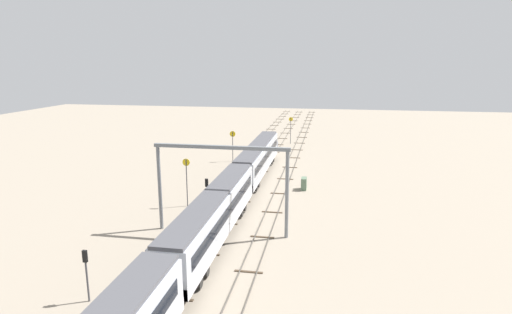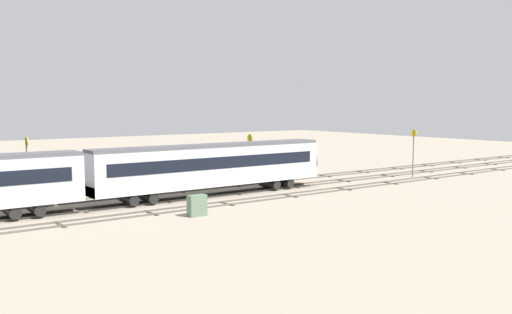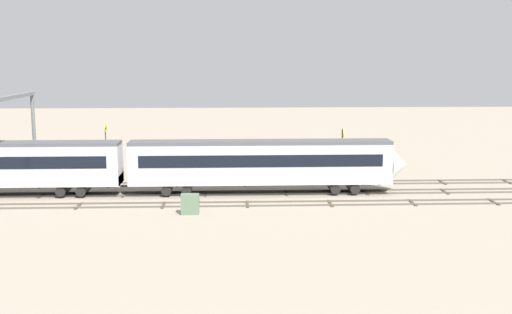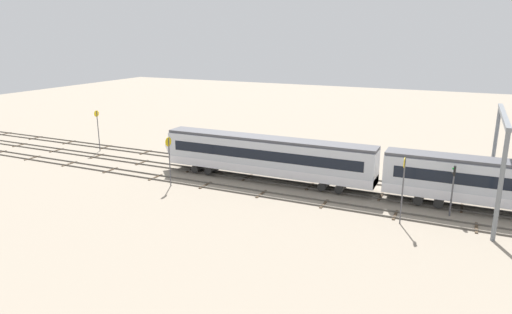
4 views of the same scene
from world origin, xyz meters
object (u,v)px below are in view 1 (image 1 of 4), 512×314
(speed_sign_far_trackside, at_px, (233,141))
(train, at_px, (168,278))
(signal_light_trackside_departure, at_px, (86,268))
(overhead_gantry, at_px, (221,172))
(speed_sign_near_foreground, at_px, (291,127))
(relay_cabinet, at_px, (304,184))
(speed_sign_mid_trackside, at_px, (187,176))
(signal_light_trackside_approach, at_px, (207,193))

(speed_sign_far_trackside, bearing_deg, train, -172.44)
(speed_sign_far_trackside, distance_m, signal_light_trackside_departure, 44.94)
(overhead_gantry, bearing_deg, speed_sign_near_foreground, -2.71)
(train, xyz_separation_m, signal_light_trackside_departure, (0.30, 6.30, -0.00))
(overhead_gantry, xyz_separation_m, speed_sign_far_trackside, (31.07, 6.15, -2.92))
(speed_sign_far_trackside, distance_m, relay_cabinet, 20.08)
(train, distance_m, speed_sign_mid_trackside, 22.20)
(speed_sign_near_foreground, bearing_deg, speed_sign_mid_trackside, 168.48)
(signal_light_trackside_departure, bearing_deg, speed_sign_near_foreground, -7.94)
(train, relative_size, signal_light_trackside_approach, 21.36)
(speed_sign_far_trackside, height_order, signal_light_trackside_departure, speed_sign_far_trackside)
(train, height_order, speed_sign_far_trackside, speed_sign_far_trackside)
(speed_sign_mid_trackside, relative_size, speed_sign_far_trackside, 1.10)
(speed_sign_far_trackside, bearing_deg, overhead_gantry, -168.80)
(train, xyz_separation_m, overhead_gantry, (14.16, -0.15, 3.82))
(train, xyz_separation_m, speed_sign_near_foreground, (63.22, -2.48, 0.96))
(speed_sign_far_trackside, distance_m, signal_light_trackside_approach, 27.94)
(overhead_gantry, distance_m, speed_sign_mid_trackside, 9.87)
(overhead_gantry, height_order, signal_light_trackside_departure, overhead_gantry)
(signal_light_trackside_departure, height_order, relay_cabinet, signal_light_trackside_departure)
(signal_light_trackside_departure, xyz_separation_m, relay_cabinet, (30.23, -13.72, -1.82))
(train, height_order, overhead_gantry, overhead_gantry)
(train, height_order, speed_sign_near_foreground, speed_sign_near_foreground)
(speed_sign_near_foreground, height_order, relay_cabinet, speed_sign_near_foreground)
(relay_cabinet, bearing_deg, speed_sign_mid_trackside, 124.33)
(relay_cabinet, bearing_deg, overhead_gantry, 156.08)
(signal_light_trackside_departure, relative_size, relay_cabinet, 2.41)
(speed_sign_near_foreground, relative_size, signal_light_trackside_departure, 1.42)
(speed_sign_near_foreground, bearing_deg, signal_light_trackside_approach, 173.88)
(speed_sign_near_foreground, distance_m, signal_light_trackside_departure, 63.53)
(train, height_order, relay_cabinet, train)
(speed_sign_near_foreground, relative_size, relay_cabinet, 3.43)
(train, bearing_deg, signal_light_trackside_approach, 7.86)
(speed_sign_mid_trackside, height_order, relay_cabinet, speed_sign_mid_trackside)
(speed_sign_mid_trackside, xyz_separation_m, speed_sign_far_trackside, (23.90, -0.06, -0.20))
(overhead_gantry, relative_size, speed_sign_near_foreground, 2.41)
(train, relative_size, relay_cabinet, 60.12)
(signal_light_trackside_approach, relative_size, relay_cabinet, 2.81)
(speed_sign_far_trackside, relative_size, relay_cabinet, 3.23)
(speed_sign_near_foreground, bearing_deg, relay_cabinet, -171.41)
(speed_sign_mid_trackside, height_order, signal_light_trackside_departure, speed_sign_mid_trackside)
(speed_sign_mid_trackside, bearing_deg, speed_sign_near_foreground, -11.52)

